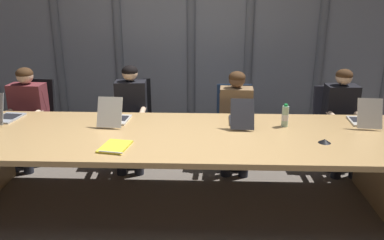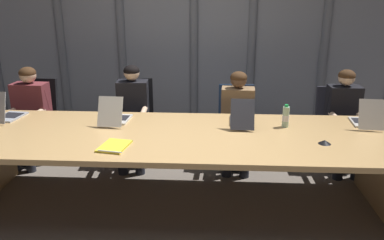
{
  "view_description": "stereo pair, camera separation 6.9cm",
  "coord_description": "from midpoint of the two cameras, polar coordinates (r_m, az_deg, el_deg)",
  "views": [
    {
      "loc": [
        0.26,
        -3.38,
        2.0
      ],
      "look_at": [
        0.14,
        0.12,
        0.84
      ],
      "focal_mm": 36.14,
      "sensor_mm": 36.0,
      "label": 1
    },
    {
      "loc": [
        0.33,
        -3.38,
        2.0
      ],
      "look_at": [
        0.14,
        0.12,
        0.84
      ],
      "focal_mm": 36.14,
      "sensor_mm": 36.0,
      "label": 2
    }
  ],
  "objects": [
    {
      "name": "ground_plane",
      "position": [
        3.94,
        -1.59,
        -12.19
      ],
      "size": [
        13.39,
        13.39,
        0.0
      ],
      "primitive_type": "plane",
      "color": "#6B6056"
    },
    {
      "name": "conference_table",
      "position": [
        3.67,
        -1.67,
        -4.0
      ],
      "size": [
        4.4,
        1.31,
        0.74
      ],
      "color": "tan",
      "rests_on": "ground_plane"
    },
    {
      "name": "curtain_backdrop",
      "position": [
        5.56,
        0.13,
        13.44
      ],
      "size": [
        6.69,
        0.17,
        3.05
      ],
      "color": "gray",
      "rests_on": "ground_plane"
    },
    {
      "name": "laptop_left_end",
      "position": [
        4.43,
        -25.44,
        0.83
      ],
      "size": [
        0.28,
        0.45,
        0.33
      ],
      "rotation": [
        0.0,
        0.0,
        1.45
      ],
      "color": "#A8ADB7",
      "rests_on": "conference_table"
    },
    {
      "name": "laptop_left_mid",
      "position": [
        3.99,
        -10.75,
        0.47
      ],
      "size": [
        0.27,
        0.45,
        0.3
      ],
      "rotation": [
        0.0,
        0.0,
        1.5
      ],
      "color": "beige",
      "rests_on": "conference_table"
    },
    {
      "name": "laptop_center",
      "position": [
        3.9,
        7.82,
        0.18
      ],
      "size": [
        0.24,
        0.48,
        0.29
      ],
      "rotation": [
        0.0,
        0.0,
        1.54
      ],
      "color": "#2D2D33",
      "rests_on": "conference_table"
    },
    {
      "name": "laptop_right_mid",
      "position": [
        4.22,
        24.7,
        0.02
      ],
      "size": [
        0.27,
        0.44,
        0.3
      ],
      "rotation": [
        0.0,
        0.0,
        1.48
      ],
      "color": "beige",
      "rests_on": "conference_table"
    },
    {
      "name": "office_chair_left_end",
      "position": [
        5.23,
        -21.45,
        -1.21
      ],
      "size": [
        0.6,
        0.6,
        0.98
      ],
      "rotation": [
        0.0,
        0.0,
        -1.64
      ],
      "color": "black",
      "rests_on": "ground_plane"
    },
    {
      "name": "office_chair_left_mid",
      "position": [
        4.85,
        -7.75,
        -1.54
      ],
      "size": [
        0.6,
        0.61,
        0.99
      ],
      "rotation": [
        0.0,
        0.0,
        -1.4
      ],
      "color": "black",
      "rests_on": "ground_plane"
    },
    {
      "name": "office_chair_center",
      "position": [
        4.77,
        6.89,
        -2.03
      ],
      "size": [
        0.6,
        0.6,
        0.93
      ],
      "rotation": [
        0.0,
        0.0,
        -1.57
      ],
      "color": "navy",
      "rests_on": "ground_plane"
    },
    {
      "name": "office_chair_right_mid",
      "position": [
        5.0,
        20.74,
        -2.22
      ],
      "size": [
        0.6,
        0.6,
        0.92
      ],
      "rotation": [
        0.0,
        0.0,
        -1.53
      ],
      "color": "#2D2D38",
      "rests_on": "ground_plane"
    },
    {
      "name": "person_left_end",
      "position": [
        5.01,
        -22.62,
        1.46
      ],
      "size": [
        0.44,
        0.56,
        1.17
      ],
      "rotation": [
        0.0,
        0.0,
        -1.62
      ],
      "color": "brown",
      "rests_on": "ground_plane"
    },
    {
      "name": "person_left_mid",
      "position": [
        4.6,
        -8.37,
        1.4
      ],
      "size": [
        0.39,
        0.56,
        1.2
      ],
      "rotation": [
        0.0,
        0.0,
        -1.5
      ],
      "color": "black",
      "rests_on": "ground_plane"
    },
    {
      "name": "person_center",
      "position": [
        4.53,
        7.14,
        0.83
      ],
      "size": [
        0.41,
        0.56,
        1.14
      ],
      "rotation": [
        0.0,
        0.0,
        -1.63
      ],
      "color": "olive",
      "rests_on": "ground_plane"
    },
    {
      "name": "person_right_mid",
      "position": [
        4.77,
        22.0,
        0.69
      ],
      "size": [
        0.38,
        0.55,
        1.18
      ],
      "rotation": [
        0.0,
        0.0,
        -1.55
      ],
      "color": "black",
      "rests_on": "ground_plane"
    },
    {
      "name": "water_bottle_primary",
      "position": [
        3.89,
        14.16,
        0.45
      ],
      "size": [
        0.07,
        0.07,
        0.23
      ],
      "color": "#ADD1B2",
      "rests_on": "conference_table"
    },
    {
      "name": "conference_mic_left_side",
      "position": [
        3.58,
        19.52,
        -3.07
      ],
      "size": [
        0.11,
        0.11,
        0.03
      ],
      "primitive_type": "cone",
      "color": "black",
      "rests_on": "conference_table"
    },
    {
      "name": "spiral_notepad",
      "position": [
        3.37,
        -10.84,
        -3.82
      ],
      "size": [
        0.27,
        0.34,
        0.03
      ],
      "rotation": [
        0.0,
        0.0,
        -0.18
      ],
      "color": "yellow",
      "rests_on": "conference_table"
    }
  ]
}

